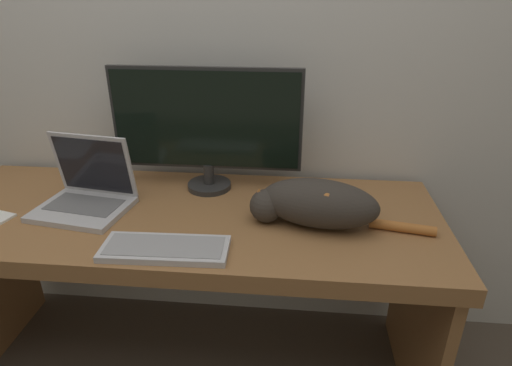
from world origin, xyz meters
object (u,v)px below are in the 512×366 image
Objects in this scene: monitor at (206,125)px; cat at (315,203)px; external_keyboard at (165,249)px; laptop at (86,195)px.

monitor reaches higher than cat.
external_keyboard is (-0.05, -0.44, -0.24)m from monitor.
laptop is at bearing -152.82° from monitor.
laptop is 0.88× the size of external_keyboard.
laptop is (-0.40, -0.20, -0.20)m from monitor.
monitor reaches higher than external_keyboard.
laptop is at bearing -172.29° from cat.
external_keyboard is at bearing -25.84° from laptop.
monitor is 1.84× the size of external_keyboard.
monitor is at bearing 159.08° from cat.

